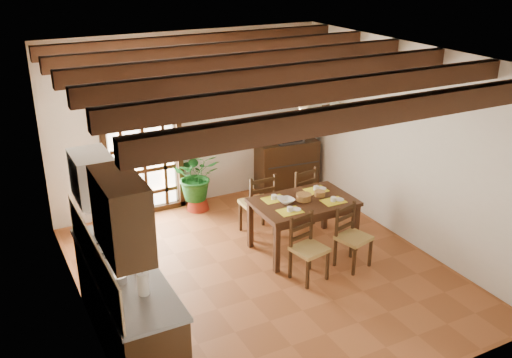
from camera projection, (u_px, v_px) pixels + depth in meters
ground_plane at (263, 271)px, 7.49m from camera, size 5.00×5.00×0.00m
room_shell at (264, 140)px, 6.80m from camera, size 4.52×5.02×2.81m
ceiling_beams at (264, 67)px, 6.47m from camera, size 4.50×4.34×0.20m
french_door at (142, 143)px, 8.71m from camera, size 1.26×0.11×2.32m
kitchen_counter at (127, 305)px, 5.98m from camera, size 0.64×2.25×1.38m
upper_cabinet at (121, 215)px, 4.83m from camera, size 0.35×0.80×0.70m
range_hood at (93, 178)px, 5.91m from camera, size 0.38×0.60×0.54m
counter_items at (120, 261)px, 5.87m from camera, size 0.50×1.43×0.25m
dining_table at (303, 207)px, 7.82m from camera, size 1.37×0.89×0.74m
chair_near_left at (308, 260)px, 7.24m from camera, size 0.46×0.45×0.86m
chair_near_right at (352, 248)px, 7.53m from camera, size 0.47×0.46×0.85m
chair_far_left at (258, 215)px, 8.38m from camera, size 0.45×0.43×0.97m
chair_far_right at (298, 206)px, 8.67m from camera, size 0.50×0.48×0.95m
table_setting at (304, 199)px, 7.77m from camera, size 1.00×0.66×0.09m
table_bowl at (286, 201)px, 7.71m from camera, size 0.24×0.24×0.05m
sideboard at (287, 165)px, 9.85m from camera, size 1.08×0.56×0.89m
crt_tv at (288, 131)px, 9.61m from camera, size 0.51×0.47×0.39m
fuse_box at (273, 89)px, 9.50m from camera, size 0.25×0.03×0.32m
plant_pot at (198, 203)px, 9.22m from camera, size 0.37×0.37×0.22m
potted_plant at (197, 176)px, 9.04m from camera, size 2.24×2.05×2.10m
wall_shelf at (334, 111)px, 9.14m from camera, size 0.20×0.42×0.20m
shelf_vase at (335, 102)px, 9.09m from camera, size 0.15×0.15×0.15m
shelf_flowers at (335, 89)px, 9.01m from camera, size 0.14×0.14×0.36m
framed_picture at (340, 77)px, 8.97m from camera, size 0.03×0.32×0.32m
pendant_lamp at (303, 104)px, 7.35m from camera, size 0.36×0.36×0.84m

